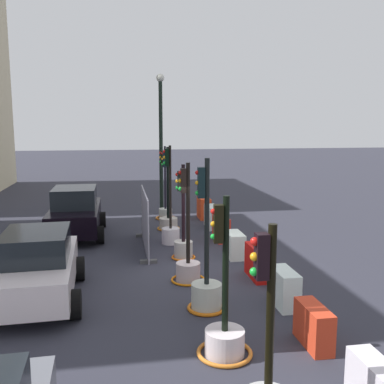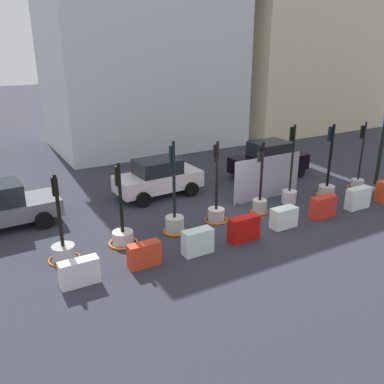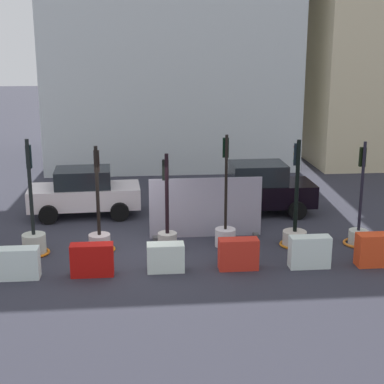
# 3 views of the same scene
# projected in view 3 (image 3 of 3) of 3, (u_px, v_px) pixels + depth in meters

# --- Properties ---
(ground_plane) EXTENTS (120.00, 120.00, 0.00)m
(ground_plane) POSITION_uv_depth(u_px,v_px,m) (132.00, 254.00, 16.88)
(ground_plane) COLOR #2F2F3A
(traffic_light_2) EXTENTS (0.86, 0.86, 3.36)m
(traffic_light_2) POSITION_uv_depth(u_px,v_px,m) (34.00, 237.00, 16.80)
(traffic_light_2) COLOR beige
(traffic_light_2) RESTS_ON ground_plane
(traffic_light_3) EXTENTS (0.91, 0.91, 3.11)m
(traffic_light_3) POSITION_uv_depth(u_px,v_px,m) (99.00, 234.00, 17.08)
(traffic_light_3) COLOR beige
(traffic_light_3) RESTS_ON ground_plane
(traffic_light_4) EXTENTS (0.74, 0.74, 2.89)m
(traffic_light_4) POSITION_uv_depth(u_px,v_px,m) (167.00, 232.00, 17.09)
(traffic_light_4) COLOR #B6AFA7
(traffic_light_4) RESTS_ON ground_plane
(traffic_light_5) EXTENTS (0.61, 0.61, 3.37)m
(traffic_light_5) POSITION_uv_depth(u_px,v_px,m) (225.00, 226.00, 17.42)
(traffic_light_5) COLOR silver
(traffic_light_5) RESTS_ON ground_plane
(traffic_light_6) EXTENTS (0.89, 0.89, 3.21)m
(traffic_light_6) POSITION_uv_depth(u_px,v_px,m) (295.00, 229.00, 17.48)
(traffic_light_6) COLOR beige
(traffic_light_6) RESTS_ON ground_plane
(traffic_light_7) EXTENTS (0.87, 0.87, 3.15)m
(traffic_light_7) POSITION_uv_depth(u_px,v_px,m) (358.00, 229.00, 17.58)
(traffic_light_7) COLOR silver
(traffic_light_7) RESTS_ON ground_plane
(construction_barrier_2) EXTENTS (1.01, 0.44, 0.83)m
(construction_barrier_2) POSITION_uv_depth(u_px,v_px,m) (20.00, 263.00, 15.11)
(construction_barrier_2) COLOR white
(construction_barrier_2) RESTS_ON ground_plane
(construction_barrier_3) EXTENTS (1.12, 0.41, 0.87)m
(construction_barrier_3) POSITION_uv_depth(u_px,v_px,m) (92.00, 260.00, 15.29)
(construction_barrier_3) COLOR red
(construction_barrier_3) RESTS_ON ground_plane
(construction_barrier_4) EXTENTS (0.99, 0.48, 0.77)m
(construction_barrier_4) POSITION_uv_depth(u_px,v_px,m) (166.00, 257.00, 15.60)
(construction_barrier_4) COLOR white
(construction_barrier_4) RESTS_ON ground_plane
(construction_barrier_5) EXTENTS (1.07, 0.43, 0.85)m
(construction_barrier_5) POSITION_uv_depth(u_px,v_px,m) (238.00, 254.00, 15.73)
(construction_barrier_5) COLOR red
(construction_barrier_5) RESTS_ON ground_plane
(construction_barrier_6) EXTENTS (1.10, 0.41, 0.88)m
(construction_barrier_6) POSITION_uv_depth(u_px,v_px,m) (310.00, 252.00, 15.84)
(construction_barrier_6) COLOR white
(construction_barrier_6) RESTS_ON ground_plane
(construction_barrier_7) EXTENTS (0.97, 0.48, 0.91)m
(construction_barrier_7) POSITION_uv_depth(u_px,v_px,m) (374.00, 250.00, 15.96)
(construction_barrier_7) COLOR #E7411A
(construction_barrier_7) RESTS_ON ground_plane
(car_white_van) EXTENTS (3.89, 2.14, 1.66)m
(car_white_van) POSITION_uv_depth(u_px,v_px,m) (84.00, 192.00, 20.42)
(car_white_van) COLOR silver
(car_white_van) RESTS_ON ground_plane
(car_black_sedan) EXTENTS (3.99, 2.12, 1.79)m
(car_black_sedan) POSITION_uv_depth(u_px,v_px,m) (257.00, 189.00, 20.68)
(car_black_sedan) COLOR black
(car_black_sedan) RESTS_ON ground_plane
(building_main_facade) EXTENTS (12.09, 7.89, 12.97)m
(building_main_facade) POSITION_uv_depth(u_px,v_px,m) (169.00, 27.00, 28.41)
(building_main_facade) COLOR silver
(building_main_facade) RESTS_ON ground_plane
(site_fence_panel) EXTENTS (3.50, 0.50, 1.89)m
(site_fence_panel) POSITION_uv_depth(u_px,v_px,m) (206.00, 209.00, 18.16)
(site_fence_panel) COLOR #9B95A8
(site_fence_panel) RESTS_ON ground_plane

